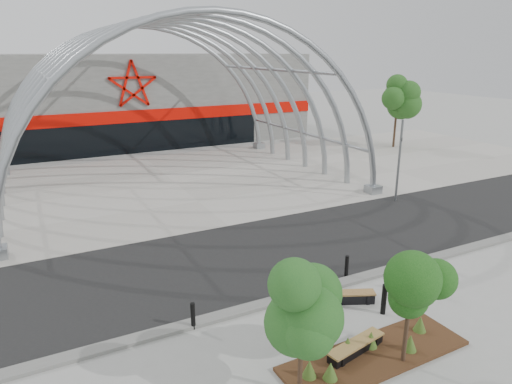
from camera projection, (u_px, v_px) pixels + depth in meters
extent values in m
plane|color=#9B9B95|center=(306.00, 290.00, 16.46)|extent=(140.00, 140.00, 0.00)
cube|color=black|center=(261.00, 253.00, 19.44)|extent=(140.00, 7.00, 0.02)
cube|color=#A8A399|center=(176.00, 183.00, 29.64)|extent=(60.00, 17.00, 0.04)
cube|color=#62625E|center=(310.00, 291.00, 16.23)|extent=(60.00, 0.50, 0.12)
cube|color=slate|center=(116.00, 97.00, 43.78)|extent=(34.00, 15.00, 8.00)
cube|color=black|center=(137.00, 138.00, 38.24)|extent=(22.00, 0.25, 2.60)
cube|color=red|center=(135.00, 116.00, 37.71)|extent=(34.00, 0.30, 1.00)
torus|color=#93999D|center=(220.00, 220.00, 23.27)|extent=(20.36, 0.36, 20.36)
torus|color=#93999D|center=(203.00, 206.00, 25.39)|extent=(20.36, 0.36, 20.36)
torus|color=#93999D|center=(188.00, 194.00, 27.52)|extent=(20.36, 0.36, 20.36)
torus|color=#93999D|center=(176.00, 184.00, 29.65)|extent=(20.36, 0.36, 20.36)
torus|color=#93999D|center=(165.00, 175.00, 31.77)|extent=(20.36, 0.36, 20.36)
torus|color=#93999D|center=(155.00, 167.00, 33.90)|extent=(20.36, 0.36, 20.36)
torus|color=#93999D|center=(147.00, 160.00, 36.03)|extent=(20.36, 0.36, 20.36)
cylinder|color=#93999D|center=(302.00, 133.00, 33.08)|extent=(0.20, 15.00, 0.20)
cylinder|color=#93999D|center=(272.00, 69.00, 30.63)|extent=(0.20, 15.00, 0.20)
cylinder|color=#93999D|center=(167.00, 20.00, 26.69)|extent=(0.20, 15.00, 0.20)
cylinder|color=#93999D|center=(42.00, 74.00, 24.48)|extent=(0.20, 15.00, 0.20)
cylinder|color=#93999D|center=(1.00, 160.00, 24.68)|extent=(0.20, 15.00, 0.20)
cube|color=#93999D|center=(3.00, 172.00, 31.61)|extent=(0.80, 0.80, 0.50)
cube|color=#93999D|center=(373.00, 189.00, 27.54)|extent=(0.80, 0.80, 0.50)
cube|color=#93999D|center=(259.00, 146.00, 40.30)|extent=(0.80, 0.80, 0.50)
cube|color=#311C0F|center=(375.00, 355.00, 12.83)|extent=(5.68, 1.85, 0.11)
cone|color=#466724|center=(330.00, 371.00, 11.77)|extent=(0.39, 0.39, 0.49)
cone|color=#466724|center=(371.00, 339.00, 13.06)|extent=(0.39, 0.39, 0.49)
cone|color=#466724|center=(410.00, 343.00, 12.90)|extent=(0.39, 0.39, 0.49)
cone|color=#466724|center=(348.00, 345.00, 12.81)|extent=(0.39, 0.39, 0.49)
cone|color=#466724|center=(420.00, 324.00, 13.80)|extent=(0.39, 0.39, 0.49)
cone|color=#466724|center=(309.00, 368.00, 11.85)|extent=(0.39, 0.39, 0.49)
cylinder|color=slate|center=(399.00, 161.00, 25.58)|extent=(0.13, 0.13, 4.68)
imported|color=black|center=(401.00, 143.00, 25.28)|extent=(0.26, 0.66, 0.13)
cylinder|color=#331F14|center=(300.00, 360.00, 11.23)|extent=(0.12, 0.12, 1.94)
ellipsoid|color=#1B4F1E|center=(303.00, 297.00, 10.71)|extent=(1.66, 1.66, 2.11)
cylinder|color=#301F14|center=(406.00, 336.00, 12.32)|extent=(0.12, 0.12, 1.79)
ellipsoid|color=#0C3D0C|center=(412.00, 282.00, 11.84)|extent=(1.48, 1.48, 1.95)
cube|color=black|center=(356.00, 350.00, 12.88)|extent=(1.99, 0.74, 0.33)
cube|color=black|center=(338.00, 360.00, 12.43)|extent=(0.20, 0.44, 0.39)
cube|color=black|center=(372.00, 340.00, 13.30)|extent=(0.20, 0.44, 0.39)
cube|color=olive|center=(356.00, 343.00, 12.81)|extent=(2.05, 0.82, 0.06)
cube|color=black|center=(347.00, 298.00, 15.58)|extent=(1.85, 1.09, 0.32)
cube|color=black|center=(326.00, 298.00, 15.54)|extent=(0.27, 0.42, 0.37)
cube|color=black|center=(367.00, 297.00, 15.61)|extent=(0.27, 0.42, 0.37)
cube|color=brown|center=(347.00, 293.00, 15.52)|extent=(1.92, 1.16, 0.06)
cylinder|color=black|center=(193.00, 316.00, 14.03)|extent=(0.14, 0.14, 0.89)
cylinder|color=black|center=(324.00, 309.00, 14.21)|extent=(0.18, 0.18, 1.12)
cylinder|color=black|center=(384.00, 299.00, 14.82)|extent=(0.17, 0.17, 1.05)
cylinder|color=black|center=(347.00, 267.00, 17.24)|extent=(0.14, 0.14, 0.89)
cylinder|color=black|center=(425.00, 280.00, 16.12)|extent=(0.16, 0.16, 1.01)
cylinder|color=#311F13|center=(395.00, 130.00, 40.46)|extent=(0.20, 0.20, 3.03)
ellipsoid|color=#1A4817|center=(398.00, 99.00, 39.64)|extent=(2.70, 2.70, 3.30)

